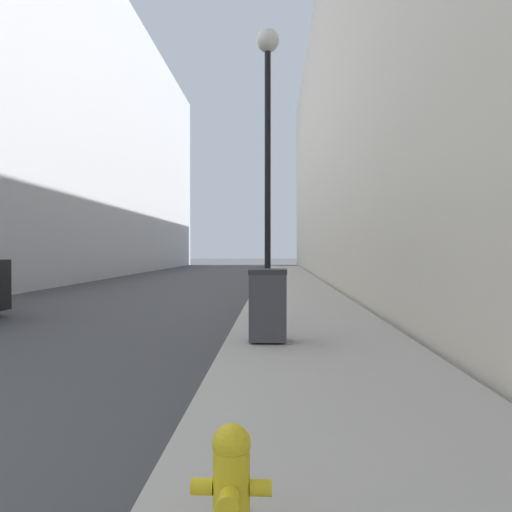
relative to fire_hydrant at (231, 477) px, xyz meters
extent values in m
cube|color=#ADA89E|center=(1.01, 17.50, -0.38)|extent=(3.26, 60.00, 0.14)
cube|color=beige|center=(8.74, 25.50, 8.40)|extent=(12.00, 60.00, 17.69)
cylinder|color=yellow|center=(0.00, 0.01, -0.08)|extent=(0.20, 0.20, 0.45)
sphere|color=yellow|center=(0.00, 0.01, 0.18)|extent=(0.21, 0.21, 0.21)
cylinder|color=yellow|center=(0.00, 0.01, 0.24)|extent=(0.06, 0.06, 0.05)
cylinder|color=yellow|center=(0.00, -0.15, -0.06)|extent=(0.11, 0.12, 0.11)
cylinder|color=yellow|center=(-0.16, 0.01, -0.06)|extent=(0.12, 0.09, 0.09)
cylinder|color=yellow|center=(0.16, 0.01, -0.06)|extent=(0.12, 0.09, 0.09)
cube|color=#3D3D42|center=(0.12, 5.75, 0.28)|extent=(0.62, 0.61, 1.12)
cube|color=#2D2D31|center=(0.12, 5.75, 0.88)|extent=(0.64, 0.63, 0.08)
cylinder|color=black|center=(-0.15, 6.01, -0.23)|extent=(0.05, 0.16, 0.16)
cylinder|color=black|center=(0.38, 6.01, -0.23)|extent=(0.05, 0.16, 0.16)
cylinder|color=black|center=(0.07, 8.23, -0.19)|extent=(0.25, 0.25, 0.25)
cylinder|color=black|center=(0.07, 8.23, 2.66)|extent=(0.13, 0.13, 5.94)
sphere|color=silver|center=(0.07, 8.23, 5.83)|extent=(0.51, 0.51, 0.51)
camera|label=1|loc=(0.24, -2.71, 1.24)|focal=35.00mm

